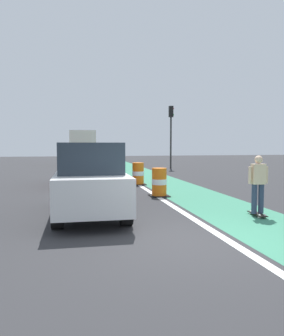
{
  "coord_description": "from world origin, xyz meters",
  "views": [
    {
      "loc": [
        -2.21,
        -6.4,
        2.0
      ],
      "look_at": [
        0.32,
        5.9,
        1.1
      ],
      "focal_mm": 35.59,
      "sensor_mm": 36.0,
      "label": 1
    }
  ],
  "objects_px": {
    "parked_suv_second": "(81,164)",
    "traffic_light_corner": "(171,126)",
    "parked_suv_nearest": "(90,178)",
    "delivery_truck_down_block": "(83,146)",
    "traffic_barrel_front": "(159,183)",
    "traffic_barrel_mid": "(138,174)",
    "skateboarder_on_lane": "(258,184)"
  },
  "relations": [
    {
      "from": "delivery_truck_down_block",
      "to": "traffic_light_corner",
      "type": "xyz_separation_m",
      "value": [
        6.95,
        -6.93,
        1.65
      ]
    },
    {
      "from": "skateboarder_on_lane",
      "to": "traffic_barrel_front",
      "type": "bearing_deg",
      "value": 114.15
    },
    {
      "from": "parked_suv_second",
      "to": "traffic_barrel_front",
      "type": "height_order",
      "value": "parked_suv_second"
    },
    {
      "from": "parked_suv_second",
      "to": "traffic_light_corner",
      "type": "relative_size",
      "value": 0.91
    },
    {
      "from": "parked_suv_nearest",
      "to": "delivery_truck_down_block",
      "type": "relative_size",
      "value": 0.6
    },
    {
      "from": "skateboarder_on_lane",
      "to": "parked_suv_second",
      "type": "xyz_separation_m",
      "value": [
        -4.64,
        8.53,
        0.12
      ]
    },
    {
      "from": "parked_suv_second",
      "to": "traffic_barrel_front",
      "type": "relative_size",
      "value": 4.25
    },
    {
      "from": "traffic_barrel_front",
      "to": "parked_suv_second",
      "type": "bearing_deg",
      "value": 122.15
    },
    {
      "from": "traffic_barrel_mid",
      "to": "traffic_light_corner",
      "type": "relative_size",
      "value": 0.21
    },
    {
      "from": "parked_suv_second",
      "to": "traffic_barrel_front",
      "type": "distance_m",
      "value": 5.39
    },
    {
      "from": "skateboarder_on_lane",
      "to": "traffic_light_corner",
      "type": "relative_size",
      "value": 0.33
    },
    {
      "from": "traffic_barrel_front",
      "to": "traffic_light_corner",
      "type": "relative_size",
      "value": 0.21
    },
    {
      "from": "traffic_barrel_front",
      "to": "traffic_barrel_mid",
      "type": "distance_m",
      "value": 3.77
    },
    {
      "from": "parked_suv_nearest",
      "to": "traffic_light_corner",
      "type": "xyz_separation_m",
      "value": [
        7.38,
        16.84,
        2.47
      ]
    },
    {
      "from": "parked_suv_second",
      "to": "traffic_light_corner",
      "type": "distance_m",
      "value": 12.3
    },
    {
      "from": "traffic_barrel_mid",
      "to": "traffic_light_corner",
      "type": "distance_m",
      "value": 11.65
    },
    {
      "from": "skateboarder_on_lane",
      "to": "traffic_light_corner",
      "type": "xyz_separation_m",
      "value": [
        2.83,
        17.98,
        2.59
      ]
    },
    {
      "from": "traffic_barrel_mid",
      "to": "delivery_truck_down_block",
      "type": "xyz_separation_m",
      "value": [
        -2.23,
        17.16,
        1.31
      ]
    },
    {
      "from": "traffic_barrel_front",
      "to": "traffic_barrel_mid",
      "type": "xyz_separation_m",
      "value": [
        -0.1,
        3.77,
        0.0
      ]
    },
    {
      "from": "skateboarder_on_lane",
      "to": "delivery_truck_down_block",
      "type": "bearing_deg",
      "value": 99.38
    },
    {
      "from": "parked_suv_nearest",
      "to": "traffic_barrel_front",
      "type": "xyz_separation_m",
      "value": [
        2.77,
        2.84,
        -0.5
      ]
    },
    {
      "from": "parked_suv_second",
      "to": "traffic_barrel_mid",
      "type": "distance_m",
      "value": 2.91
    },
    {
      "from": "delivery_truck_down_block",
      "to": "traffic_light_corner",
      "type": "bearing_deg",
      "value": -44.94
    },
    {
      "from": "parked_suv_nearest",
      "to": "traffic_barrel_mid",
      "type": "height_order",
      "value": "parked_suv_nearest"
    },
    {
      "from": "traffic_barrel_front",
      "to": "delivery_truck_down_block",
      "type": "relative_size",
      "value": 0.14
    },
    {
      "from": "traffic_barrel_front",
      "to": "traffic_barrel_mid",
      "type": "bearing_deg",
      "value": 91.48
    },
    {
      "from": "traffic_light_corner",
      "to": "skateboarder_on_lane",
      "type": "bearing_deg",
      "value": -98.95
    },
    {
      "from": "parked_suv_nearest",
      "to": "traffic_barrel_mid",
      "type": "relative_size",
      "value": 4.23
    },
    {
      "from": "parked_suv_nearest",
      "to": "delivery_truck_down_block",
      "type": "xyz_separation_m",
      "value": [
        0.44,
        23.77,
        0.81
      ]
    },
    {
      "from": "skateboarder_on_lane",
      "to": "parked_suv_nearest",
      "type": "distance_m",
      "value": 4.69
    },
    {
      "from": "traffic_barrel_front",
      "to": "traffic_light_corner",
      "type": "bearing_deg",
      "value": 71.75
    },
    {
      "from": "parked_suv_nearest",
      "to": "traffic_barrel_front",
      "type": "bearing_deg",
      "value": 45.79
    }
  ]
}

